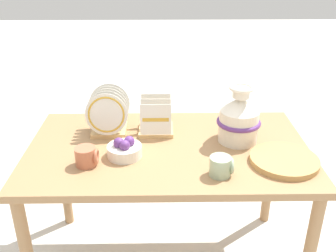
# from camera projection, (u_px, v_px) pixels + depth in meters

# --- Properties ---
(display_table) EXTENTS (1.36, 0.79, 0.74)m
(display_table) POSITION_uv_depth(u_px,v_px,m) (168.00, 162.00, 1.94)
(display_table) COLOR #9E754C
(display_table) RESTS_ON ground_plane
(ceramic_vase) EXTENTS (0.22, 0.22, 0.29)m
(ceramic_vase) POSITION_uv_depth(u_px,v_px,m) (239.00, 118.00, 1.90)
(ceramic_vase) COLOR silver
(ceramic_vase) RESTS_ON display_table
(dish_rack_round_plates) EXTENTS (0.21, 0.19, 0.23)m
(dish_rack_round_plates) POSITION_uv_depth(u_px,v_px,m) (108.00, 115.00, 1.99)
(dish_rack_round_plates) COLOR tan
(dish_rack_round_plates) RESTS_ON display_table
(dish_rack_square_plates) EXTENTS (0.18, 0.18, 0.18)m
(dish_rack_square_plates) POSITION_uv_depth(u_px,v_px,m) (156.00, 123.00, 2.02)
(dish_rack_square_plates) COLOR tan
(dish_rack_square_plates) RESTS_ON display_table
(wicker_charger_stack) EXTENTS (0.31, 0.31, 0.03)m
(wicker_charger_stack) POSITION_uv_depth(u_px,v_px,m) (284.00, 160.00, 1.76)
(wicker_charger_stack) COLOR tan
(wicker_charger_stack) RESTS_ON display_table
(mug_terracotta_glaze) EXTENTS (0.10, 0.09, 0.09)m
(mug_terracotta_glaze) POSITION_uv_depth(u_px,v_px,m) (87.00, 156.00, 1.73)
(mug_terracotta_glaze) COLOR #B76647
(mug_terracotta_glaze) RESTS_ON display_table
(mug_sage_glaze) EXTENTS (0.10, 0.09, 0.09)m
(mug_sage_glaze) POSITION_uv_depth(u_px,v_px,m) (221.00, 166.00, 1.66)
(mug_sage_glaze) COLOR #9EB28E
(mug_sage_glaze) RESTS_ON display_table
(fruit_bowl) EXTENTS (0.16, 0.16, 0.09)m
(fruit_bowl) POSITION_uv_depth(u_px,v_px,m) (124.00, 149.00, 1.80)
(fruit_bowl) COLOR silver
(fruit_bowl) RESTS_ON display_table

